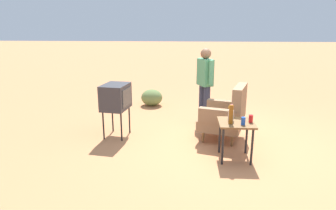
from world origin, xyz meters
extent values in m
plane|color=#C17A4C|center=(0.00, 0.00, 0.00)|extent=(60.00, 60.00, 0.00)
cylinder|color=brown|center=(-0.62, -0.27, 0.11)|extent=(0.05, 0.05, 0.22)
cylinder|color=brown|center=(-0.11, -0.43, 0.11)|extent=(0.05, 0.05, 0.22)
cylinder|color=brown|center=(-0.46, 0.24, 0.11)|extent=(0.05, 0.05, 0.22)
cylinder|color=brown|center=(0.05, 0.08, 0.11)|extent=(0.05, 0.05, 0.22)
cube|color=#8C6B4C|center=(-0.28, -0.09, 0.32)|extent=(0.95, 0.95, 0.20)
cube|color=#8C6B4C|center=(-0.19, 0.21, 0.74)|extent=(0.77, 0.38, 0.64)
cube|color=#8C6B4C|center=(-0.59, 0.00, 0.55)|extent=(0.34, 0.69, 0.26)
cube|color=#8C6B4C|center=(0.02, -0.19, 0.55)|extent=(0.34, 0.69, 0.26)
cylinder|color=black|center=(0.34, -0.17, 0.30)|extent=(0.04, 0.04, 0.60)
cylinder|color=black|center=(0.79, -0.17, 0.30)|extent=(0.04, 0.04, 0.60)
cylinder|color=black|center=(0.34, 0.27, 0.30)|extent=(0.04, 0.04, 0.60)
cylinder|color=black|center=(0.79, 0.27, 0.30)|extent=(0.04, 0.04, 0.60)
cube|color=brown|center=(0.57, 0.05, 0.62)|extent=(0.56, 0.56, 0.03)
cylinder|color=black|center=(-0.08, -1.95, 0.28)|extent=(0.03, 0.03, 0.55)
cylinder|color=black|center=(-0.51, -1.88, 0.28)|extent=(0.03, 0.03, 0.55)
cylinder|color=black|center=(-0.14, -2.31, 0.28)|extent=(0.03, 0.03, 0.55)
cylinder|color=black|center=(-0.57, -2.24, 0.28)|extent=(0.03, 0.03, 0.55)
cube|color=#333338|center=(-0.32, -2.09, 0.79)|extent=(0.66, 0.53, 0.48)
cube|color=#383D3F|center=(-0.29, -1.87, 0.79)|extent=(0.42, 0.08, 0.34)
cylinder|color=#2D3347|center=(-1.26, -0.41, 0.43)|extent=(0.14, 0.14, 0.86)
cylinder|color=#2D3347|center=(-1.08, -0.32, 0.43)|extent=(0.14, 0.14, 0.86)
cube|color=#4C9366|center=(-1.17, -0.36, 1.14)|extent=(0.42, 0.36, 0.56)
cylinder|color=#4C9366|center=(-1.38, -0.47, 1.17)|extent=(0.09, 0.09, 0.50)
cylinder|color=#4C9366|center=(-0.95, -0.26, 1.17)|extent=(0.09, 0.09, 0.50)
sphere|color=brown|center=(-1.17, -0.36, 1.53)|extent=(0.22, 0.22, 0.22)
cylinder|color=blue|center=(0.71, 0.13, 0.69)|extent=(0.07, 0.07, 0.12)
cylinder|color=red|center=(0.58, 0.27, 0.69)|extent=(0.07, 0.07, 0.12)
cylinder|color=brown|center=(0.66, -0.06, 0.78)|extent=(0.07, 0.07, 0.30)
cylinder|color=silver|center=(0.51, -0.03, 0.72)|extent=(0.09, 0.09, 0.18)
sphere|color=yellow|center=(0.51, -0.03, 0.86)|extent=(0.07, 0.07, 0.07)
sphere|color=#E04C66|center=(0.47, -0.02, 0.86)|extent=(0.07, 0.07, 0.07)
sphere|color=orange|center=(0.55, -0.05, 0.86)|extent=(0.07, 0.07, 0.07)
ellipsoid|color=olive|center=(-2.61, -1.67, 0.22)|extent=(0.56, 0.56, 0.43)
camera|label=1|loc=(5.19, -0.74, 2.16)|focal=32.45mm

